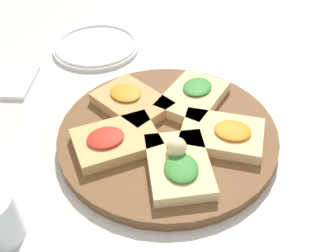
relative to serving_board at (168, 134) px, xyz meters
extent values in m
plane|color=beige|center=(0.00, 0.00, -0.01)|extent=(3.00, 3.00, 0.00)
cylinder|color=brown|center=(0.00, 0.00, 0.00)|extent=(0.42, 0.42, 0.02)
cube|color=tan|center=(-0.08, -0.06, 0.02)|extent=(0.18, 0.17, 0.02)
ellipsoid|color=orange|center=(-0.10, -0.07, 0.04)|extent=(0.09, 0.09, 0.01)
cube|color=tan|center=(0.02, -0.10, 0.02)|extent=(0.13, 0.17, 0.02)
ellipsoid|color=red|center=(0.03, -0.12, 0.04)|extent=(0.07, 0.08, 0.01)
cube|color=#E5C689|center=(0.10, 0.00, 0.02)|extent=(0.15, 0.11, 0.02)
ellipsoid|color=#2D7A28|center=(0.12, 0.00, 0.04)|extent=(0.07, 0.06, 0.01)
sphere|color=beige|center=(0.08, 0.00, 0.04)|extent=(0.04, 0.04, 0.04)
cube|color=#E5C689|center=(0.04, 0.09, 0.02)|extent=(0.15, 0.18, 0.02)
ellipsoid|color=orange|center=(0.05, 0.11, 0.04)|extent=(0.08, 0.08, 0.01)
cube|color=#E5C689|center=(-0.08, 0.07, 0.02)|extent=(0.18, 0.18, 0.02)
ellipsoid|color=#2D7A28|center=(-0.09, 0.08, 0.04)|extent=(0.09, 0.09, 0.01)
cylinder|color=white|center=(-0.36, -0.12, -0.01)|extent=(0.22, 0.22, 0.01)
torus|color=white|center=(-0.36, -0.12, 0.00)|extent=(0.21, 0.21, 0.01)
cube|color=white|center=(-0.24, -0.32, -0.01)|extent=(0.14, 0.13, 0.01)
camera|label=1|loc=(0.54, -0.10, 0.52)|focal=42.00mm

